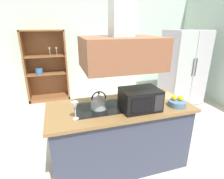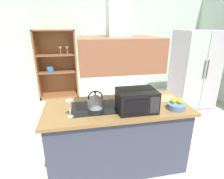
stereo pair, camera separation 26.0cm
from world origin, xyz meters
name	(u,v)px [view 1 (the left image)]	position (x,y,z in m)	size (l,w,h in m)	color
ground_plane	(129,158)	(0.00, 0.00, 0.00)	(7.80, 7.80, 0.00)	beige
wall_back	(89,45)	(0.00, 3.00, 1.35)	(6.00, 0.12, 2.70)	silver
kitchen_island	(119,135)	(-0.17, -0.04, 0.45)	(1.84, 0.81, 0.90)	#363C4F
range_hood	(121,42)	(-0.17, -0.04, 1.70)	(0.90, 0.70, 1.31)	brown
refrigerator	(183,67)	(2.07, 1.63, 0.89)	(0.90, 0.77, 1.77)	#BDB4C7
dish_cabinet	(47,70)	(-1.16, 2.78, 0.78)	(1.01, 0.40, 1.77)	brown
kettle	(99,101)	(-0.45, -0.04, 0.99)	(0.20, 0.20, 0.22)	#AFBCC2
cutting_board	(164,97)	(0.52, 0.04, 0.91)	(0.34, 0.24, 0.02)	tan
microwave	(140,99)	(0.03, -0.20, 1.03)	(0.46, 0.35, 0.26)	black
wine_glass_on_counter	(75,106)	(-0.75, -0.23, 1.05)	(0.08, 0.08, 0.21)	silver
fruit_bowl	(177,103)	(0.52, -0.26, 0.94)	(0.22, 0.22, 0.13)	#4C7299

